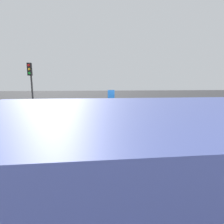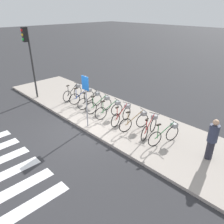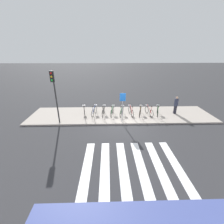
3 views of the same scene
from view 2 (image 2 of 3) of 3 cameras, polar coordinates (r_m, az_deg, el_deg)
name	(u,v)px [view 2 (image 2 of 3)]	position (r m, az deg, el deg)	size (l,w,h in m)	color
ground_plane	(84,131)	(9.97, -7.40, -4.90)	(120.00, 120.00, 0.00)	#2D2D30
sidewalk	(113,117)	(10.98, 0.21, -1.24)	(15.84, 3.69, 0.12)	#9E9389
parked_bicycle_0	(74,92)	(13.08, -10.00, 5.20)	(0.47, 1.51, 0.94)	black
parked_bicycle_1	(83,96)	(12.43, -7.50, 4.27)	(0.52, 1.50, 0.94)	black
parked_bicycle_2	(91,100)	(11.80, -5.39, 3.18)	(0.46, 1.52, 0.94)	black
parked_bicycle_3	(100,104)	(11.23, -3.05, 2.06)	(0.50, 1.50, 0.94)	black
parked_bicycle_4	(111,109)	(10.64, -0.35, 0.71)	(0.56, 1.48, 0.94)	black
parked_bicycle_5	(122,114)	(10.17, 2.74, -0.57)	(0.46, 1.52, 0.94)	black
parked_bicycle_6	(136,120)	(9.66, 6.27, -2.20)	(0.58, 1.48, 0.94)	black
parked_bicycle_7	(150,126)	(9.30, 9.94, -3.63)	(0.51, 1.50, 0.94)	black
parked_bicycle_8	(166,133)	(8.91, 13.88, -5.44)	(0.58, 1.48, 0.94)	black
pedestrian	(212,139)	(8.35, 24.71, -6.39)	(0.34, 0.34, 1.56)	#23232D
traffic_light	(28,49)	(13.25, -21.07, 15.06)	(0.24, 0.40, 3.98)	#2D2D2D
sign_post	(86,93)	(9.43, -6.84, 4.89)	(0.44, 0.07, 2.35)	#99999E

